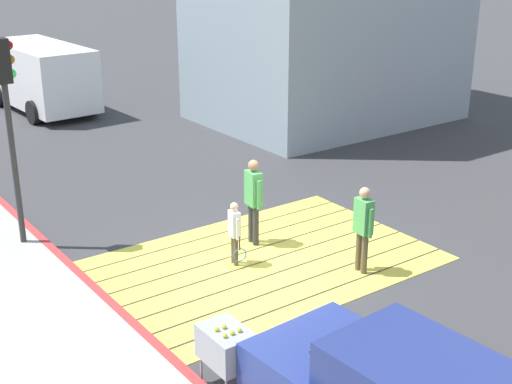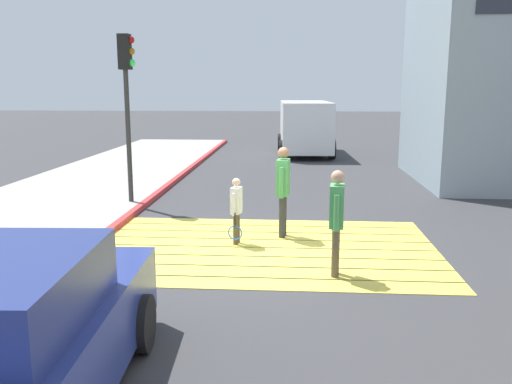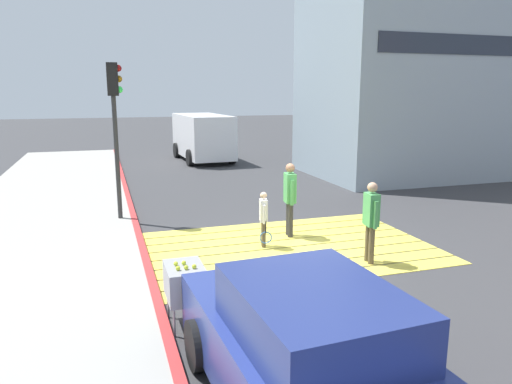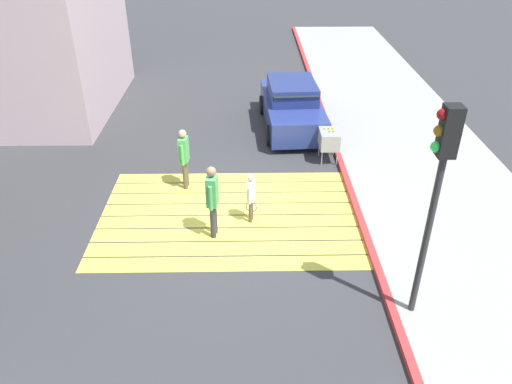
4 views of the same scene
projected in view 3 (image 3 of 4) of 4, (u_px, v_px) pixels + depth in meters
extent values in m
plane|color=#38383A|center=(290.00, 247.00, 11.03)|extent=(120.00, 120.00, 0.00)
cube|color=#EAD64C|center=(327.00, 277.00, 9.24)|extent=(6.40, 0.50, 0.01)
cube|color=#EAD64C|center=(315.00, 268.00, 9.75)|extent=(6.40, 0.50, 0.01)
cube|color=#EAD64C|center=(304.00, 259.00, 10.26)|extent=(6.40, 0.50, 0.01)
cube|color=#EAD64C|center=(294.00, 251.00, 10.78)|extent=(6.40, 0.50, 0.01)
cube|color=#EAD64C|center=(285.00, 244.00, 11.29)|extent=(6.40, 0.50, 0.01)
cube|color=#EAD64C|center=(277.00, 237.00, 11.80)|extent=(6.40, 0.50, 0.01)
cube|color=#EAD64C|center=(270.00, 231.00, 12.31)|extent=(6.40, 0.50, 0.01)
cube|color=#EAD64C|center=(263.00, 225.00, 12.83)|extent=(6.40, 0.50, 0.01)
cube|color=#9E9B93|center=(22.00, 272.00, 9.34)|extent=(4.80, 40.00, 0.12)
cube|color=#BC3333|center=(145.00, 260.00, 10.05)|extent=(0.16, 40.00, 0.13)
cube|color=#8C9EA8|center=(410.00, 63.00, 20.07)|extent=(8.00, 6.00, 9.38)
cube|color=#232B38|center=(461.00, 44.00, 17.16)|extent=(6.80, 0.03, 0.70)
cube|color=navy|center=(307.00, 367.00, 5.19)|extent=(2.03, 4.39, 0.80)
cube|color=navy|center=(315.00, 315.00, 4.91)|extent=(1.64, 2.14, 0.60)
cube|color=#1E2833|center=(279.00, 287.00, 5.77)|extent=(1.49, 0.41, 0.49)
cylinder|color=black|center=(320.00, 322.00, 6.77)|extent=(0.26, 0.67, 0.66)
cylinder|color=black|center=(198.00, 345.00, 6.15)|extent=(0.26, 0.67, 0.66)
cube|color=silver|center=(203.00, 135.00, 24.74)|extent=(2.34, 5.29, 2.10)
cube|color=#19232D|center=(216.00, 132.00, 22.31)|extent=(1.89, 0.15, 0.70)
cylinder|color=black|center=(190.00, 158.00, 23.08)|extent=(0.30, 0.81, 0.80)
cylinder|color=black|center=(232.00, 156.00, 23.80)|extent=(0.30, 0.81, 0.80)
cylinder|color=black|center=(177.00, 150.00, 26.04)|extent=(0.30, 0.81, 0.80)
cylinder|color=black|center=(214.00, 149.00, 26.76)|extent=(0.30, 0.81, 0.80)
cylinder|color=#2D2D2D|center=(117.00, 161.00, 12.84)|extent=(0.12, 0.12, 3.40)
cube|color=black|center=(112.00, 79.00, 12.41)|extent=(0.28, 0.28, 0.84)
sphere|color=maroon|center=(118.00, 68.00, 12.40)|extent=(0.18, 0.18, 0.18)
sphere|color=#956310|center=(119.00, 79.00, 12.45)|extent=(0.18, 0.18, 0.18)
sphere|color=#35FF59|center=(119.00, 90.00, 12.51)|extent=(0.18, 0.18, 0.18)
cube|color=#99999E|center=(185.00, 282.00, 7.24)|extent=(0.56, 0.80, 0.50)
cylinder|color=#99999E|center=(196.00, 301.00, 7.70)|extent=(0.04, 0.04, 0.45)
cylinder|color=#99999E|center=(168.00, 304.00, 7.56)|extent=(0.04, 0.04, 0.45)
cylinder|color=#99999E|center=(205.00, 318.00, 7.10)|extent=(0.04, 0.04, 0.45)
cylinder|color=#99999E|center=(174.00, 323.00, 6.97)|extent=(0.04, 0.04, 0.45)
sphere|color=#CCE033|center=(178.00, 268.00, 7.00)|extent=(0.07, 0.07, 0.07)
sphere|color=#CCE033|center=(186.00, 267.00, 7.04)|extent=(0.07, 0.07, 0.07)
sphere|color=#CCE033|center=(194.00, 266.00, 7.07)|extent=(0.07, 0.07, 0.07)
sphere|color=#CCE033|center=(176.00, 264.00, 7.19)|extent=(0.07, 0.07, 0.07)
sphere|color=#CCE033|center=(184.00, 263.00, 7.22)|extent=(0.07, 0.07, 0.07)
cylinder|color=#333338|center=(288.00, 218.00, 11.90)|extent=(0.13, 0.13, 0.86)
cylinder|color=#333338|center=(290.00, 220.00, 11.72)|extent=(0.13, 0.13, 0.86)
cube|color=#4CA559|center=(290.00, 188.00, 11.65)|extent=(0.28, 0.40, 0.72)
sphere|color=#9E7051|center=(290.00, 168.00, 11.55)|extent=(0.22, 0.22, 0.22)
cylinder|color=#4CA559|center=(288.00, 189.00, 11.87)|extent=(0.09, 0.09, 0.61)
cylinder|color=#4CA559|center=(292.00, 193.00, 11.45)|extent=(0.09, 0.09, 0.61)
cylinder|color=brown|center=(368.00, 243.00, 10.06)|extent=(0.12, 0.12, 0.81)
cylinder|color=brown|center=(371.00, 245.00, 9.89)|extent=(0.12, 0.12, 0.81)
cube|color=#4CA559|center=(371.00, 209.00, 9.82)|extent=(0.26, 0.37, 0.67)
sphere|color=tan|center=(372.00, 187.00, 9.73)|extent=(0.21, 0.21, 0.21)
cylinder|color=#4CA559|center=(367.00, 210.00, 10.04)|extent=(0.09, 0.09, 0.57)
cylinder|color=#4CA559|center=(376.00, 215.00, 9.64)|extent=(0.09, 0.09, 0.57)
cylinder|color=brown|center=(263.00, 233.00, 11.09)|extent=(0.09, 0.09, 0.61)
cylinder|color=brown|center=(264.00, 235.00, 10.96)|extent=(0.09, 0.09, 0.61)
cube|color=white|center=(264.00, 211.00, 10.91)|extent=(0.22, 0.29, 0.51)
sphere|color=beige|center=(264.00, 195.00, 10.84)|extent=(0.16, 0.16, 0.16)
cylinder|color=white|center=(263.00, 211.00, 11.08)|extent=(0.07, 0.07, 0.43)
cylinder|color=white|center=(264.00, 214.00, 10.76)|extent=(0.07, 0.07, 0.43)
cylinder|color=black|center=(266.00, 227.00, 10.81)|extent=(0.03, 0.03, 0.28)
torus|color=blue|center=(266.00, 238.00, 10.86)|extent=(0.28, 0.08, 0.28)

